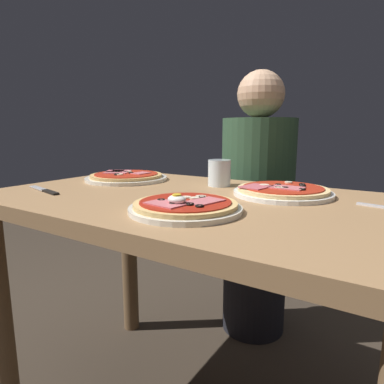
% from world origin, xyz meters
% --- Properties ---
extents(dining_table, '(1.19, 0.71, 0.75)m').
position_xyz_m(dining_table, '(0.00, 0.00, 0.62)').
color(dining_table, '#9E754C').
rests_on(dining_table, ground).
extents(pizza_foreground, '(0.26, 0.26, 0.05)m').
position_xyz_m(pizza_foreground, '(0.08, -0.16, 0.76)').
color(pizza_foreground, silver).
rests_on(pizza_foreground, dining_table).
extents(pizza_across_left, '(0.28, 0.28, 0.03)m').
position_xyz_m(pizza_across_left, '(0.21, 0.15, 0.76)').
color(pizza_across_left, white).
rests_on(pizza_across_left, dining_table).
extents(pizza_across_right, '(0.30, 0.30, 0.03)m').
position_xyz_m(pizza_across_right, '(-0.38, 0.13, 0.76)').
color(pizza_across_right, silver).
rests_on(pizza_across_right, dining_table).
extents(water_glass_near, '(0.08, 0.08, 0.09)m').
position_xyz_m(water_glass_near, '(-0.02, 0.20, 0.78)').
color(water_glass_near, silver).
rests_on(water_glass_near, dining_table).
extents(knife, '(0.19, 0.06, 0.01)m').
position_xyz_m(knife, '(-0.42, -0.18, 0.75)').
color(knife, silver).
rests_on(knife, dining_table).
extents(diner_person, '(0.32, 0.32, 1.18)m').
position_xyz_m(diner_person, '(-0.05, 0.61, 0.56)').
color(diner_person, black).
rests_on(diner_person, ground).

